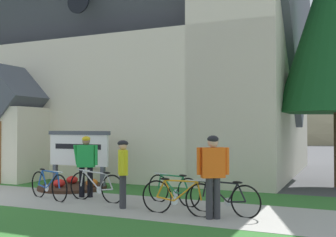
% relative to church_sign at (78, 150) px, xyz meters
% --- Properties ---
extents(ground, '(140.00, 140.00, 0.00)m').
position_rel_church_sign_xyz_m(ground, '(-2.10, 0.53, -1.18)').
color(ground, '#3D3D3F').
extents(sidewalk_slab, '(32.00, 2.57, 0.01)m').
position_rel_church_sign_xyz_m(sidewalk_slab, '(-0.98, -1.89, -1.18)').
color(sidewalk_slab, '#99968E').
rests_on(sidewalk_slab, ground).
extents(church_lawn, '(24.00, 1.92, 0.01)m').
position_rel_church_sign_xyz_m(church_lawn, '(-0.98, 0.36, -1.18)').
color(church_lawn, '#2D6628').
rests_on(church_lawn, ground).
extents(church_building, '(14.21, 11.68, 13.08)m').
position_rel_church_sign_xyz_m(church_building, '(-0.63, 5.96, 3.70)').
color(church_building, beige).
rests_on(church_building, ground).
extents(church_sign, '(2.30, 0.16, 1.78)m').
position_rel_church_sign_xyz_m(church_sign, '(0.00, 0.00, 0.00)').
color(church_sign, '#474C56').
rests_on(church_sign, ground).
extents(flower_bed, '(2.09, 2.09, 0.34)m').
position_rel_church_sign_xyz_m(flower_bed, '(0.01, -0.29, -1.10)').
color(flower_bed, '#382319').
rests_on(flower_bed, ground).
extents(bicycle_white, '(1.78, 0.26, 0.81)m').
position_rel_church_sign_xyz_m(bicycle_white, '(1.84, -1.76, -0.81)').
color(bicycle_white, black).
rests_on(bicycle_white, ground).
extents(bicycle_black, '(1.79, 0.12, 0.80)m').
position_rel_church_sign_xyz_m(bicycle_black, '(4.38, -2.42, -0.80)').
color(bicycle_black, black).
rests_on(bicycle_black, ground).
extents(bicycle_green, '(1.64, 0.61, 0.77)m').
position_rel_church_sign_xyz_m(bicycle_green, '(3.80, -1.33, -0.82)').
color(bicycle_green, black).
rests_on(bicycle_green, ground).
extents(bicycle_blue, '(1.67, 0.62, 0.81)m').
position_rel_church_sign_xyz_m(bicycle_blue, '(0.54, -2.04, -0.81)').
color(bicycle_blue, black).
rests_on(bicycle_blue, ground).
extents(bicycle_red, '(1.72, 0.46, 0.77)m').
position_rel_church_sign_xyz_m(bicycle_red, '(5.28, -1.99, -0.82)').
color(bicycle_red, black).
rests_on(bicycle_red, ground).
extents(cyclist_in_white_jersey, '(0.64, 0.35, 1.65)m').
position_rel_church_sign_xyz_m(cyclist_in_white_jersey, '(1.26, -1.39, -0.22)').
color(cyclist_in_white_jersey, black).
rests_on(cyclist_in_white_jersey, ground).
extents(cyclist_in_orange_jersey, '(0.62, 0.44, 1.73)m').
position_rel_church_sign_xyz_m(cyclist_in_orange_jersey, '(5.19, -2.51, -0.16)').
color(cyclist_in_orange_jersey, '#2D2D33').
rests_on(cyclist_in_orange_jersey, ground).
extents(cyclist_in_green_jersey, '(0.42, 0.61, 1.59)m').
position_rel_church_sign_xyz_m(cyclist_in_green_jersey, '(2.91, -2.27, -0.26)').
color(cyclist_in_green_jersey, '#2D2D33').
rests_on(cyclist_in_green_jersey, ground).
extents(distant_hill, '(78.39, 43.80, 18.24)m').
position_rel_church_sign_xyz_m(distant_hill, '(-10.87, 54.14, -1.18)').
color(distant_hill, '#847A5B').
rests_on(distant_hill, ground).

